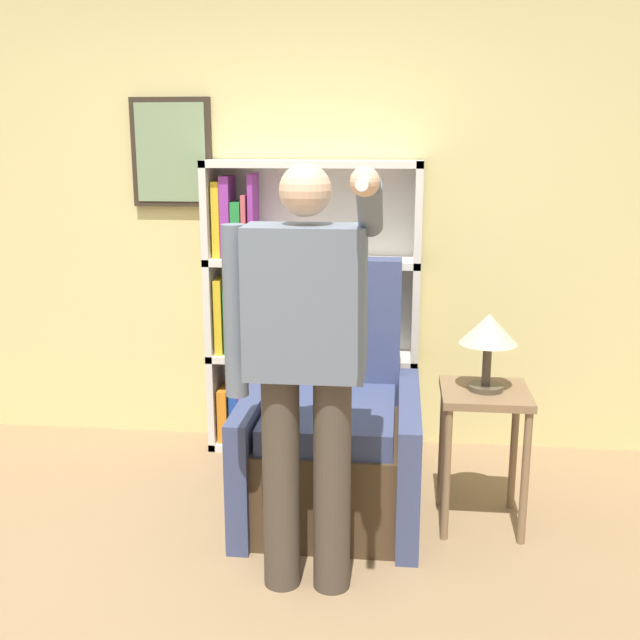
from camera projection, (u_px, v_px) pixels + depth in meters
name	position (u px, v px, depth m)	size (l,w,h in m)	color
wall_back	(275.00, 208.00, 4.34)	(8.00, 0.11, 2.80)	#DBCC84
bookcase	(290.00, 312.00, 4.31)	(1.21, 0.28, 1.68)	silver
armchair	(332.00, 436.00, 3.67)	(0.84, 0.93, 1.20)	#4C3823
person_standing	(305.00, 356.00, 2.84)	(0.60, 0.78, 1.71)	#473D33
side_table	(484.00, 418.00, 3.46)	(0.40, 0.40, 0.67)	#846647
table_lamp	(488.00, 333.00, 3.37)	(0.26, 0.26, 0.36)	#4C4233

